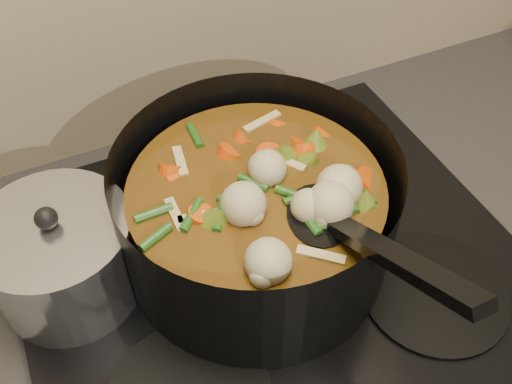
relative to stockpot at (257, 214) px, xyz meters
name	(u,v)px	position (x,y,z in m)	size (l,w,h in m)	color
stovetop	(271,263)	(0.01, -0.02, -0.09)	(0.62, 0.54, 0.03)	black
stockpot	(257,214)	(0.00, 0.00, 0.00)	(0.38, 0.47, 0.24)	black
saucepan	(63,257)	(-0.23, 0.05, -0.02)	(0.18, 0.18, 0.14)	silver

